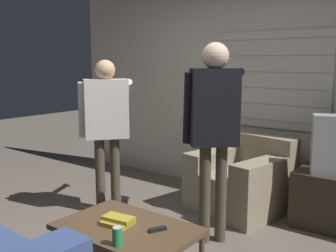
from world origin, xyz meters
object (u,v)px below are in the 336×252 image
object	(u,v)px
person_left_standing	(106,118)
book_stack	(118,221)
armchair_beige	(242,180)
person_right_standing	(214,117)
spare_remote	(158,229)
soda_can	(117,236)
coffee_table	(127,231)

from	to	relation	value
person_left_standing	book_stack	bearing A→B (deg)	-92.89
armchair_beige	person_right_standing	bearing A→B (deg)	110.35
book_stack	person_left_standing	bearing A→B (deg)	139.30
spare_remote	soda_can	bearing A→B (deg)	-74.59
armchair_beige	person_right_standing	distance (m)	1.17
coffee_table	book_stack	size ratio (longest dim) A/B	4.16
book_stack	soda_can	xyz separation A→B (m)	(0.24, -0.25, 0.03)
coffee_table	spare_remote	world-z (taller)	spare_remote
person_right_standing	book_stack	distance (m)	1.18
soda_can	spare_remote	xyz separation A→B (m)	(0.07, 0.33, -0.05)
person_left_standing	person_right_standing	xyz separation A→B (m)	(1.22, 0.09, 0.10)
armchair_beige	spare_remote	bearing A→B (deg)	107.25
person_left_standing	soda_can	world-z (taller)	person_left_standing
book_stack	spare_remote	world-z (taller)	book_stack
armchair_beige	person_right_standing	world-z (taller)	person_right_standing
coffee_table	spare_remote	xyz separation A→B (m)	(0.23, 0.08, 0.05)
armchair_beige	person_left_standing	bearing A→B (deg)	52.10
person_left_standing	person_right_standing	world-z (taller)	person_right_standing
book_stack	coffee_table	bearing A→B (deg)	10.59
book_stack	spare_remote	bearing A→B (deg)	16.27
person_right_standing	coffee_table	bearing A→B (deg)	-146.00
armchair_beige	person_right_standing	size ratio (longest dim) A/B	0.59
person_left_standing	book_stack	distance (m)	1.40
soda_can	person_right_standing	bearing A→B (deg)	88.35
book_stack	soda_can	bearing A→B (deg)	-46.16
person_left_standing	spare_remote	xyz separation A→B (m)	(1.26, -0.73, -0.61)
armchair_beige	person_left_standing	world-z (taller)	person_left_standing
person_left_standing	armchair_beige	bearing A→B (deg)	-11.47
person_left_standing	book_stack	world-z (taller)	person_left_standing
person_left_standing	spare_remote	size ratio (longest dim) A/B	11.97
person_right_standing	book_stack	bearing A→B (deg)	-150.33
armchair_beige	spare_remote	distance (m)	1.68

